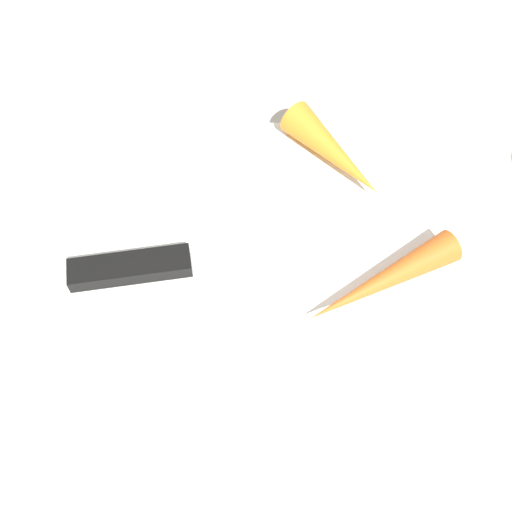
{
  "coord_description": "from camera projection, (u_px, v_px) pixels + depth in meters",
  "views": [
    {
      "loc": [
        0.01,
        0.26,
        0.46
      ],
      "look_at": [
        0.0,
        0.0,
        0.01
      ],
      "focal_mm": 47.91,
      "sensor_mm": 36.0,
      "label": 1
    }
  ],
  "objects": [
    {
      "name": "carrot_long",
      "position": [
        382.0,
        281.0,
        0.49
      ],
      "size": [
        0.12,
        0.08,
        0.03
      ],
      "primitive_type": "cone",
      "rotation": [
        0.0,
        1.57,
        0.48
      ],
      "color": "orange",
      "rests_on": "cutting_board"
    },
    {
      "name": "ground_plane",
      "position": [
        256.0,
        264.0,
        0.52
      ],
      "size": [
        1.4,
        1.4,
        0.0
      ],
      "primitive_type": "plane",
      "color": "#ADA8A0"
    },
    {
      "name": "carrot_short",
      "position": [
        334.0,
        153.0,
        0.54
      ],
      "size": [
        0.08,
        0.1,
        0.03
      ],
      "primitive_type": "cone",
      "rotation": [
        0.0,
        1.57,
        2.22
      ],
      "color": "orange",
      "rests_on": "cutting_board"
    },
    {
      "name": "cutting_board",
      "position": [
        256.0,
        260.0,
        0.52
      ],
      "size": [
        0.36,
        0.26,
        0.01
      ],
      "primitive_type": "cube",
      "color": "white",
      "rests_on": "ground_plane"
    },
    {
      "name": "knife",
      "position": [
        148.0,
        266.0,
        0.5
      ],
      "size": [
        0.2,
        0.04,
        0.01
      ],
      "rotation": [
        0.0,
        0.0,
        3.26
      ],
      "color": "#B7B7BC",
      "rests_on": "cutting_board"
    }
  ]
}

